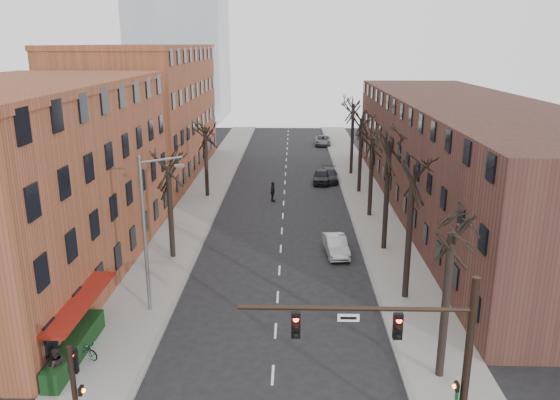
# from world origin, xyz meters

# --- Properties ---
(sidewalk_left) EXTENTS (4.00, 90.00, 0.15)m
(sidewalk_left) POSITION_xyz_m (-8.00, 35.00, 0.07)
(sidewalk_left) COLOR gray
(sidewalk_left) RESTS_ON ground
(sidewalk_right) EXTENTS (4.00, 90.00, 0.15)m
(sidewalk_right) POSITION_xyz_m (8.00, 35.00, 0.07)
(sidewalk_right) COLOR gray
(sidewalk_right) RESTS_ON ground
(building_left_near) EXTENTS (12.00, 26.00, 12.00)m
(building_left_near) POSITION_xyz_m (-16.00, 15.00, 6.00)
(building_left_near) COLOR brown
(building_left_near) RESTS_ON ground
(building_left_far) EXTENTS (12.00, 28.00, 14.00)m
(building_left_far) POSITION_xyz_m (-16.00, 44.00, 7.00)
(building_left_far) COLOR brown
(building_left_far) RESTS_ON ground
(building_right) EXTENTS (12.00, 50.00, 10.00)m
(building_right) POSITION_xyz_m (16.00, 30.00, 5.00)
(building_right) COLOR #472A21
(building_right) RESTS_ON ground
(awning_left) EXTENTS (1.20, 7.00, 0.15)m
(awning_left) POSITION_xyz_m (-9.40, 6.00, 0.00)
(awning_left) COLOR maroon
(awning_left) RESTS_ON ground
(hedge) EXTENTS (0.80, 6.00, 1.00)m
(hedge) POSITION_xyz_m (-9.50, 5.00, 0.65)
(hedge) COLOR #123315
(hedge) RESTS_ON sidewalk_left
(tree_right_a) EXTENTS (5.20, 5.20, 10.00)m
(tree_right_a) POSITION_xyz_m (7.60, 4.00, 0.00)
(tree_right_a) COLOR black
(tree_right_a) RESTS_ON ground
(tree_right_b) EXTENTS (5.20, 5.20, 10.80)m
(tree_right_b) POSITION_xyz_m (7.60, 12.00, 0.00)
(tree_right_b) COLOR black
(tree_right_b) RESTS_ON ground
(tree_right_c) EXTENTS (5.20, 5.20, 11.60)m
(tree_right_c) POSITION_xyz_m (7.60, 20.00, 0.00)
(tree_right_c) COLOR black
(tree_right_c) RESTS_ON ground
(tree_right_d) EXTENTS (5.20, 5.20, 10.00)m
(tree_right_d) POSITION_xyz_m (7.60, 28.00, 0.00)
(tree_right_d) COLOR black
(tree_right_d) RESTS_ON ground
(tree_right_e) EXTENTS (5.20, 5.20, 10.80)m
(tree_right_e) POSITION_xyz_m (7.60, 36.00, 0.00)
(tree_right_e) COLOR black
(tree_right_e) RESTS_ON ground
(tree_right_f) EXTENTS (5.20, 5.20, 11.60)m
(tree_right_f) POSITION_xyz_m (7.60, 44.00, 0.00)
(tree_right_f) COLOR black
(tree_right_f) RESTS_ON ground
(tree_left_a) EXTENTS (5.20, 5.20, 9.50)m
(tree_left_a) POSITION_xyz_m (-7.60, 18.00, 0.00)
(tree_left_a) COLOR black
(tree_left_a) RESTS_ON ground
(tree_left_b) EXTENTS (5.20, 5.20, 9.50)m
(tree_left_b) POSITION_xyz_m (-7.60, 34.00, 0.00)
(tree_left_b) COLOR black
(tree_left_b) RESTS_ON ground
(signal_mast_arm) EXTENTS (8.14, 0.30, 7.20)m
(signal_mast_arm) POSITION_xyz_m (5.45, -1.00, 4.40)
(signal_mast_arm) COLOR black
(signal_mast_arm) RESTS_ON ground
(signal_pole_left) EXTENTS (0.47, 0.44, 4.40)m
(signal_pole_left) POSITION_xyz_m (-6.99, -0.95, 2.61)
(signal_pole_left) COLOR black
(signal_pole_left) RESTS_ON ground
(streetlight) EXTENTS (2.45, 0.22, 9.03)m
(streetlight) POSITION_xyz_m (-7.03, 10.00, 5.01)
(streetlight) COLOR slate
(streetlight) RESTS_ON ground
(silver_sedan) EXTENTS (1.82, 4.23, 1.35)m
(silver_sedan) POSITION_xyz_m (4.00, 19.02, 0.68)
(silver_sedan) COLOR #A2A5A9
(silver_sedan) RESTS_ON ground
(parked_car_near) EXTENTS (2.07, 4.48, 1.49)m
(parked_car_near) POSITION_xyz_m (3.98, 39.91, 0.74)
(parked_car_near) COLOR black
(parked_car_near) RESTS_ON ground
(parked_car_mid) EXTENTS (2.05, 4.71, 1.35)m
(parked_car_mid) POSITION_xyz_m (4.85, 40.71, 0.67)
(parked_car_mid) COLOR black
(parked_car_mid) RESTS_ON ground
(parked_car_far) EXTENTS (2.51, 5.04, 1.37)m
(parked_car_far) POSITION_xyz_m (5.30, 62.89, 0.69)
(parked_car_far) COLOR slate
(parked_car_far) RESTS_ON ground
(pedestrian_b) EXTENTS (1.11, 1.07, 1.80)m
(pedestrian_b) POSITION_xyz_m (-9.49, 2.85, 1.05)
(pedestrian_b) COLOR black
(pedestrian_b) RESTS_ON sidewalk_left
(pedestrian_crossing) EXTENTS (0.71, 1.21, 1.94)m
(pedestrian_crossing) POSITION_xyz_m (-1.06, 32.54, 0.97)
(pedestrian_crossing) COLOR black
(pedestrian_crossing) RESTS_ON ground
(bicycle) EXTENTS (1.71, 1.28, 0.86)m
(bicycle) POSITION_xyz_m (-9.04, 5.01, 0.58)
(bicycle) COLOR gray
(bicycle) RESTS_ON sidewalk_left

